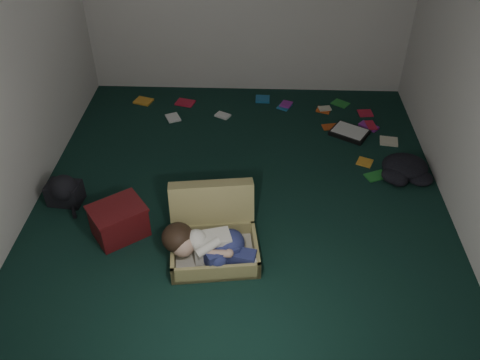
{
  "coord_description": "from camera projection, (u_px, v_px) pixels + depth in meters",
  "views": [
    {
      "loc": [
        0.14,
        -3.81,
        3.27
      ],
      "look_at": [
        0.0,
        -0.15,
        0.35
      ],
      "focal_mm": 38.0,
      "sensor_mm": 36.0,
      "label": 1
    }
  ],
  "objects": [
    {
      "name": "wall_front",
      "position": [
        223.0,
        297.0,
        2.45
      ],
      "size": [
        4.5,
        0.0,
        4.5
      ],
      "primitive_type": "plane",
      "rotation": [
        -1.57,
        0.0,
        0.0
      ],
      "color": "silver",
      "rests_on": "ground"
    },
    {
      "name": "suitcase",
      "position": [
        213.0,
        233.0,
        4.4
      ],
      "size": [
        0.82,
        0.81,
        0.54
      ],
      "rotation": [
        0.0,
        0.0,
        0.13
      ],
      "color": "tan",
      "rests_on": "floor"
    },
    {
      "name": "person",
      "position": [
        208.0,
        245.0,
        4.23
      ],
      "size": [
        0.82,
        0.39,
        0.34
      ],
      "rotation": [
        0.0,
        0.0,
        0.13
      ],
      "color": "white",
      "rests_on": "suitcase"
    },
    {
      "name": "paper_tray",
      "position": [
        349.0,
        132.0,
        5.89
      ],
      "size": [
        0.5,
        0.47,
        0.06
      ],
      "rotation": [
        0.0,
        0.0,
        -0.54
      ],
      "color": "black",
      "rests_on": "floor"
    },
    {
      "name": "book_scatter",
      "position": [
        292.0,
        120.0,
        6.13
      ],
      "size": [
        3.14,
        1.78,
        0.02
      ],
      "color": "gold",
      "rests_on": "floor"
    },
    {
      "name": "backpack",
      "position": [
        65.0,
        192.0,
        4.9
      ],
      "size": [
        0.43,
        0.36,
        0.24
      ],
      "primitive_type": null,
      "rotation": [
        0.0,
        0.0,
        -0.11
      ],
      "color": "black",
      "rests_on": "floor"
    },
    {
      "name": "floor",
      "position": [
        241.0,
        198.0,
        5.02
      ],
      "size": [
        4.5,
        4.5,
        0.0
      ],
      "primitive_type": "plane",
      "color": "black",
      "rests_on": "ground"
    },
    {
      "name": "clothing_pile",
      "position": [
        404.0,
        170.0,
        5.25
      ],
      "size": [
        0.6,
        0.56,
        0.15
      ],
      "primitive_type": null,
      "rotation": [
        0.0,
        0.0,
        0.43
      ],
      "color": "black",
      "rests_on": "floor"
    },
    {
      "name": "maroon_bin",
      "position": [
        119.0,
        221.0,
        4.53
      ],
      "size": [
        0.59,
        0.57,
        0.32
      ],
      "rotation": [
        0.0,
        0.0,
        0.64
      ],
      "color": "#591214",
      "rests_on": "floor"
    },
    {
      "name": "wall_left",
      "position": [
        3.0,
        75.0,
        4.27
      ],
      "size": [
        0.0,
        4.5,
        4.5
      ],
      "primitive_type": "plane",
      "rotation": [
        1.57,
        0.0,
        1.57
      ],
      "color": "silver",
      "rests_on": "ground"
    }
  ]
}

